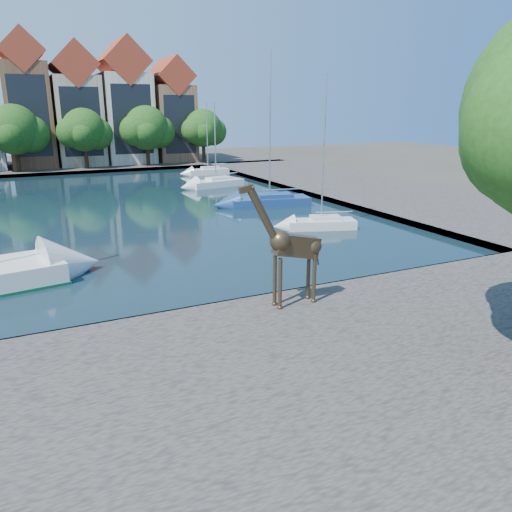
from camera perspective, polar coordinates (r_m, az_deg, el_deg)
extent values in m
plane|color=#38332B|center=(20.36, -5.30, -6.67)|extent=(160.00, 160.00, 0.00)
cube|color=black|center=(42.84, -16.65, 5.17)|extent=(38.00, 50.00, 0.08)
cube|color=#4F4944|center=(14.60, 4.69, -15.61)|extent=(50.00, 14.00, 0.50)
cube|color=#4F4944|center=(74.29, -20.81, 9.54)|extent=(60.00, 16.00, 0.50)
cube|color=#4F4944|center=(52.67, 11.42, 7.79)|extent=(14.00, 52.00, 0.50)
cube|color=brown|center=(73.65, -24.54, 14.38)|extent=(5.39, 9.00, 13.00)
cube|color=brown|center=(73.95, -25.30, 20.32)|extent=(5.44, 9.18, 5.44)
cube|color=black|center=(69.17, -24.42, 14.34)|extent=(4.40, 0.05, 9.75)
cube|color=tan|center=(74.10, -19.71, 14.30)|extent=(5.88, 9.00, 11.50)
cube|color=brown|center=(74.27, -20.27, 19.74)|extent=(5.94, 9.18, 5.94)
cube|color=black|center=(69.65, -19.28, 14.26)|extent=(4.80, 0.05, 8.62)
cube|color=beige|center=(75.10, -14.65, 14.93)|extent=(6.37, 9.00, 12.00)
cube|color=brown|center=(75.32, -15.09, 20.57)|extent=(6.43, 9.18, 6.43)
cube|color=black|center=(70.72, -13.91, 14.91)|extent=(5.20, 0.05, 9.00)
cube|color=brown|center=(76.67, -9.70, 14.68)|extent=(5.39, 9.00, 10.50)
cube|color=brown|center=(76.75, -9.94, 19.50)|extent=(5.44, 9.18, 5.44)
cube|color=black|center=(72.38, -8.67, 14.62)|extent=(4.40, 0.05, 7.88)
cylinder|color=#332114|center=(68.36, -25.58, 10.05)|extent=(0.50, 0.50, 3.20)
sphere|color=#143810|center=(68.15, -25.94, 12.87)|extent=(6.00, 6.00, 6.00)
sphere|color=#143810|center=(68.51, -24.35, 12.57)|extent=(4.50, 4.50, 4.50)
cylinder|color=#332114|center=(68.87, -18.84, 10.81)|extent=(0.50, 0.50, 3.20)
sphere|color=#143810|center=(68.67, -19.10, 13.47)|extent=(5.40, 5.40, 5.40)
sphere|color=#143810|center=(69.20, -17.73, 13.16)|extent=(4.05, 4.05, 4.05)
sphere|color=#143810|center=(68.12, -20.30, 13.11)|extent=(3.78, 3.78, 3.78)
cylinder|color=#332114|center=(70.29, -12.26, 11.40)|extent=(0.50, 0.50, 3.20)
sphere|color=#143810|center=(70.09, -12.43, 14.12)|extent=(5.80, 5.80, 5.80)
sphere|color=#143810|center=(70.83, -11.05, 13.75)|extent=(4.35, 4.35, 4.35)
sphere|color=#143810|center=(69.35, -13.65, 13.78)|extent=(4.06, 4.06, 4.06)
cylinder|color=#332114|center=(72.57, -5.99, 11.84)|extent=(0.50, 0.50, 3.20)
sphere|color=#143810|center=(72.38, -6.07, 14.33)|extent=(5.20, 5.20, 5.20)
sphere|color=#143810|center=(73.22, -4.95, 13.98)|extent=(3.90, 3.90, 3.90)
sphere|color=#143810|center=(71.54, -7.06, 14.06)|extent=(3.64, 3.64, 3.64)
cylinder|color=#3E301F|center=(19.20, 2.77, -3.20)|extent=(0.16, 0.16, 2.04)
cylinder|color=#3E301F|center=(19.55, 2.16, -2.82)|extent=(0.16, 0.16, 2.04)
cylinder|color=#3E301F|center=(19.97, 6.67, -2.50)|extent=(0.16, 0.16, 2.04)
cylinder|color=#3E301F|center=(20.31, 6.01, -2.15)|extent=(0.16, 0.16, 2.04)
cube|color=#3E301F|center=(19.36, 4.65, 1.17)|extent=(1.99, 0.58, 1.19)
cylinder|color=#3E301F|center=(18.35, 0.86, 4.63)|extent=(1.32, 0.32, 2.11)
cube|color=#3E301F|center=(17.85, -1.13, 7.68)|extent=(0.57, 0.19, 0.32)
cube|color=silver|center=(34.36, 7.45, 3.78)|extent=(4.89, 3.00, 0.79)
cube|color=silver|center=(34.31, 7.47, 4.21)|extent=(2.27, 1.71, 0.44)
cylinder|color=#B2B2B7|center=(33.63, 7.77, 11.99)|extent=(0.11, 0.11, 9.42)
cube|color=navy|center=(42.08, 1.55, 6.37)|extent=(6.98, 3.59, 0.94)
cube|color=navy|center=(42.03, 1.56, 6.79)|extent=(3.17, 2.17, 0.52)
cylinder|color=#B2B2B7|center=(41.44, 1.62, 14.59)|extent=(0.13, 0.13, 11.51)
cube|color=silver|center=(52.80, -4.59, 8.38)|extent=(6.10, 3.12, 0.88)
cube|color=silver|center=(52.76, -4.60, 8.70)|extent=(2.77, 1.89, 0.49)
cylinder|color=#B2B2B7|center=(52.38, -4.69, 12.86)|extent=(0.12, 0.12, 7.78)
cube|color=silver|center=(62.58, -5.50, 9.65)|extent=(5.02, 1.84, 0.89)
cube|color=silver|center=(62.55, -5.51, 9.92)|extent=(2.20, 1.26, 0.49)
cylinder|color=#B2B2B7|center=(62.22, -5.61, 13.49)|extent=(0.12, 0.12, 7.91)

